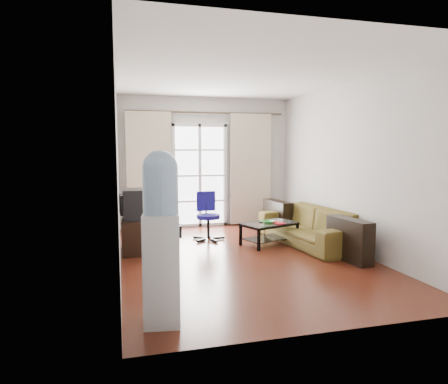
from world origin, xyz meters
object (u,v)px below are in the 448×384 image
object	(u,v)px
crt_tv	(137,204)
task_chair	(208,226)
tv_stand	(137,235)
water_cooler	(161,235)
sofa	(308,226)
coffee_table	(269,230)

from	to	relation	value
crt_tv	task_chair	bearing A→B (deg)	18.82
tv_stand	water_cooler	world-z (taller)	water_cooler
sofa	task_chair	distance (m)	1.77
sofa	water_cooler	size ratio (longest dim) A/B	1.37
tv_stand	task_chair	bearing A→B (deg)	24.27
coffee_table	crt_tv	xyz separation A→B (m)	(-2.21, 0.12, 0.52)
sofa	task_chair	xyz separation A→B (m)	(-1.60, 0.76, -0.06)
water_cooler	tv_stand	bearing A→B (deg)	100.01
task_chair	sofa	bearing A→B (deg)	-25.43
sofa	task_chair	bearing A→B (deg)	-121.81
sofa	tv_stand	bearing A→B (deg)	-100.75
coffee_table	tv_stand	size ratio (longest dim) A/B	1.48
coffee_table	task_chair	world-z (taller)	task_chair
crt_tv	water_cooler	world-z (taller)	water_cooler
tv_stand	water_cooler	size ratio (longest dim) A/B	0.44
task_chair	water_cooler	size ratio (longest dim) A/B	0.53
sofa	water_cooler	distance (m)	3.79
tv_stand	crt_tv	size ratio (longest dim) A/B	1.31
coffee_table	water_cooler	size ratio (longest dim) A/B	0.65
coffee_table	task_chair	size ratio (longest dim) A/B	1.23
water_cooler	task_chair	bearing A→B (deg)	78.38
sofa	water_cooler	xyz separation A→B (m)	(-2.76, -2.54, 0.54)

